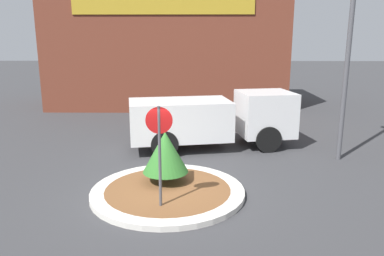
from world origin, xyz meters
TOP-DOWN VIEW (x-y plane):
  - ground_plane at (0.00, 0.00)m, footprint 120.00×120.00m
  - traffic_island at (0.00, 0.00)m, footprint 4.08×4.08m
  - stop_sign at (-0.09, -1.00)m, footprint 0.62×0.07m
  - island_shrub at (-0.10, 0.52)m, footprint 1.26×1.26m
  - utility_truck at (1.33, 4.41)m, footprint 6.34×3.05m
  - storefront_building at (-1.05, 14.12)m, footprint 13.66×6.07m
  - light_pole at (5.63, 3.07)m, footprint 0.70×0.30m

SIDE VIEW (x-z plane):
  - ground_plane at x=0.00m, z-range 0.00..0.00m
  - traffic_island at x=0.00m, z-range 0.00..0.14m
  - island_shrub at x=-0.10m, z-range 0.29..1.73m
  - utility_truck at x=1.33m, z-range 0.11..2.19m
  - stop_sign at x=-0.09m, z-range 0.46..3.02m
  - storefront_building at x=-1.05m, z-range 0.00..6.52m
  - light_pole at x=5.63m, z-range 0.57..8.31m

